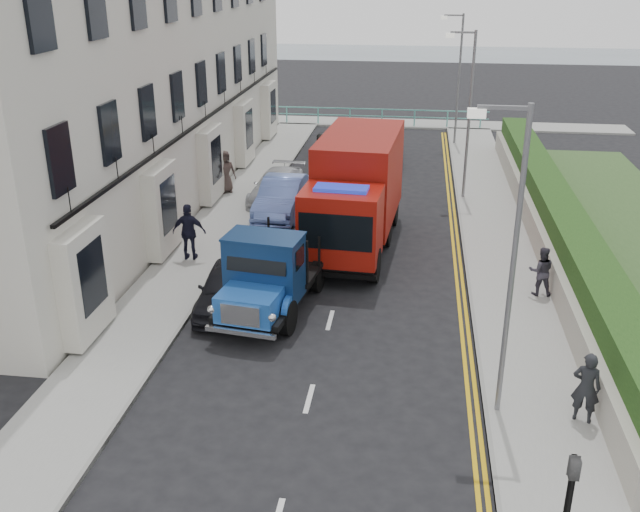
{
  "coord_description": "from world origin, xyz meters",
  "views": [
    {
      "loc": [
        2.17,
        -15.98,
        9.46
      ],
      "look_at": [
        -0.48,
        3.37,
        1.4
      ],
      "focal_mm": 40.0,
      "sensor_mm": 36.0,
      "label": 1
    }
  ],
  "objects_px": {
    "bedford_lorry": "(267,279)",
    "red_lorry": "(356,190)",
    "lamp_near": "(509,250)",
    "pedestrian_east_near": "(586,387)",
    "lamp_mid": "(467,106)",
    "parked_car_front": "(228,287)",
    "lamp_far": "(457,72)"
  },
  "relations": [
    {
      "from": "lamp_mid",
      "to": "parked_car_front",
      "type": "distance_m",
      "value": 14.06
    },
    {
      "from": "parked_car_front",
      "to": "lamp_mid",
      "type": "bearing_deg",
      "value": 54.96
    },
    {
      "from": "red_lorry",
      "to": "parked_car_front",
      "type": "height_order",
      "value": "red_lorry"
    },
    {
      "from": "lamp_far",
      "to": "bedford_lorry",
      "type": "height_order",
      "value": "lamp_far"
    },
    {
      "from": "lamp_mid",
      "to": "lamp_near",
      "type": "bearing_deg",
      "value": -90.0
    },
    {
      "from": "red_lorry",
      "to": "lamp_near",
      "type": "bearing_deg",
      "value": -64.06
    },
    {
      "from": "lamp_near",
      "to": "lamp_mid",
      "type": "bearing_deg",
      "value": 90.0
    },
    {
      "from": "bedford_lorry",
      "to": "pedestrian_east_near",
      "type": "distance_m",
      "value": 8.97
    },
    {
      "from": "lamp_mid",
      "to": "parked_car_front",
      "type": "height_order",
      "value": "lamp_mid"
    },
    {
      "from": "lamp_far",
      "to": "parked_car_front",
      "type": "relative_size",
      "value": 1.81
    },
    {
      "from": "pedestrian_east_near",
      "to": "lamp_mid",
      "type": "bearing_deg",
      "value": -66.25
    },
    {
      "from": "bedford_lorry",
      "to": "red_lorry",
      "type": "bearing_deg",
      "value": 79.32
    },
    {
      "from": "parked_car_front",
      "to": "pedestrian_east_near",
      "type": "xyz_separation_m",
      "value": [
        9.17,
        -4.59,
        0.3
      ]
    },
    {
      "from": "bedford_lorry",
      "to": "parked_car_front",
      "type": "distance_m",
      "value": 1.39
    },
    {
      "from": "lamp_mid",
      "to": "lamp_far",
      "type": "bearing_deg",
      "value": 90.0
    },
    {
      "from": "lamp_mid",
      "to": "lamp_far",
      "type": "relative_size",
      "value": 1.0
    },
    {
      "from": "red_lorry",
      "to": "lamp_mid",
      "type": "bearing_deg",
      "value": 60.66
    },
    {
      "from": "lamp_mid",
      "to": "pedestrian_east_near",
      "type": "height_order",
      "value": "lamp_mid"
    },
    {
      "from": "bedford_lorry",
      "to": "lamp_near",
      "type": "bearing_deg",
      "value": -25.91
    },
    {
      "from": "red_lorry",
      "to": "pedestrian_east_near",
      "type": "xyz_separation_m",
      "value": [
        5.92,
        -10.06,
        -1.13
      ]
    },
    {
      "from": "red_lorry",
      "to": "parked_car_front",
      "type": "distance_m",
      "value": 6.52
    },
    {
      "from": "lamp_far",
      "to": "red_lorry",
      "type": "relative_size",
      "value": 0.92
    },
    {
      "from": "bedford_lorry",
      "to": "pedestrian_east_near",
      "type": "bearing_deg",
      "value": -19.9
    },
    {
      "from": "lamp_near",
      "to": "lamp_far",
      "type": "relative_size",
      "value": 1.0
    },
    {
      "from": "lamp_far",
      "to": "red_lorry",
      "type": "bearing_deg",
      "value": -103.96
    },
    {
      "from": "lamp_near",
      "to": "lamp_far",
      "type": "height_order",
      "value": "same"
    },
    {
      "from": "lamp_near",
      "to": "parked_car_front",
      "type": "xyz_separation_m",
      "value": [
        -7.24,
        4.42,
        -3.34
      ]
    },
    {
      "from": "lamp_near",
      "to": "red_lorry",
      "type": "bearing_deg",
      "value": 112.01
    },
    {
      "from": "lamp_far",
      "to": "pedestrian_east_near",
      "type": "distance_m",
      "value": 26.41
    },
    {
      "from": "lamp_far",
      "to": "lamp_near",
      "type": "bearing_deg",
      "value": -90.0
    },
    {
      "from": "lamp_near",
      "to": "red_lorry",
      "type": "relative_size",
      "value": 0.92
    },
    {
      "from": "lamp_far",
      "to": "pedestrian_east_near",
      "type": "xyz_separation_m",
      "value": [
        1.92,
        -26.16,
        -3.04
      ]
    }
  ]
}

